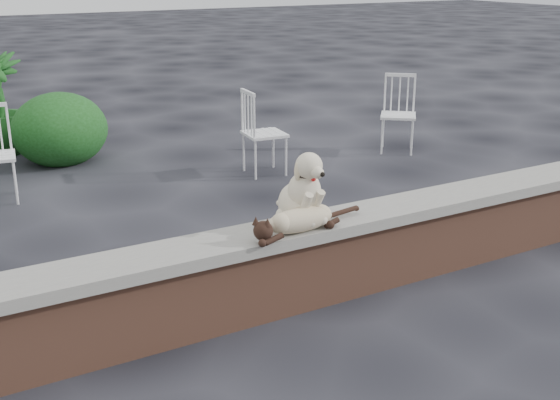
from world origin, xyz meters
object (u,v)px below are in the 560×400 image
chair_e (265,132)px  chair_d (398,114)px  dog (299,186)px  cat (300,218)px

chair_e → chair_d: 1.90m
chair_e → chair_d: size_ratio=1.00×
dog → chair_e: (1.29, 2.84, -0.37)m
dog → chair_d: dog is taller
chair_e → chair_d: same height
cat → chair_d: (3.26, 3.02, -0.20)m
dog → chair_e: dog is taller
dog → cat: size_ratio=0.48×
cat → chair_d: 4.45m
chair_e → dog: bearing=162.0°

